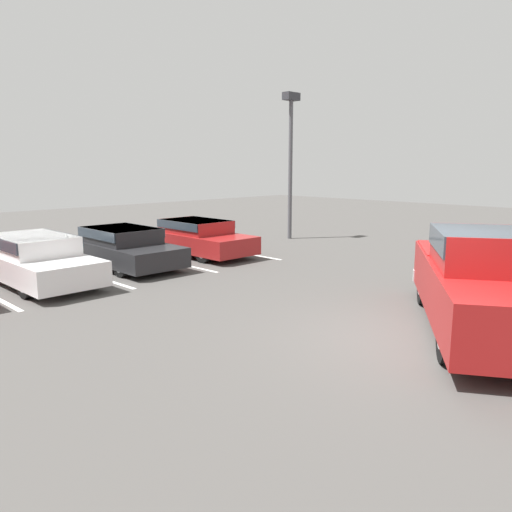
# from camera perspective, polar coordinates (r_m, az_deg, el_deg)

# --- Properties ---
(ground_plane) EXTENTS (60.00, 60.00, 0.00)m
(ground_plane) POSITION_cam_1_polar(r_m,az_deg,el_deg) (9.14, 17.35, -9.18)
(ground_plane) COLOR #4C4947
(stall_stripe_c) EXTENTS (0.12, 5.08, 0.01)m
(stall_stripe_c) POSITION_cam_1_polar(r_m,az_deg,el_deg) (14.73, -18.90, -1.88)
(stall_stripe_c) COLOR white
(stall_stripe_c) RESTS_ON ground_plane
(stall_stripe_d) EXTENTS (0.12, 5.08, 0.01)m
(stall_stripe_d) POSITION_cam_1_polar(r_m,az_deg,el_deg) (16.06, -10.35, -0.50)
(stall_stripe_d) COLOR white
(stall_stripe_d) RESTS_ON ground_plane
(stall_stripe_e) EXTENTS (0.12, 5.08, 0.01)m
(stall_stripe_e) POSITION_cam_1_polar(r_m,az_deg,el_deg) (17.70, -3.24, 0.65)
(stall_stripe_e) COLOR white
(stall_stripe_e) RESTS_ON ground_plane
(pickup_truck) EXTENTS (5.86, 4.75, 1.89)m
(pickup_truck) POSITION_cam_1_polar(r_m,az_deg,el_deg) (9.86, 25.11, -2.62)
(pickup_truck) COLOR #A51919
(pickup_truck) RESTS_ON ground_plane
(parked_sedan_b) EXTENTS (1.75, 4.59, 1.23)m
(parked_sedan_b) POSITION_cam_1_polar(r_m,az_deg,el_deg) (13.88, -23.99, -0.19)
(parked_sedan_b) COLOR silver
(parked_sedan_b) RESTS_ON ground_plane
(parked_sedan_c) EXTENTS (1.84, 4.33, 1.16)m
(parked_sedan_c) POSITION_cam_1_polar(r_m,az_deg,el_deg) (15.31, -15.01, 1.13)
(parked_sedan_c) COLOR #232326
(parked_sedan_c) RESTS_ON ground_plane
(parked_sedan_d) EXTENTS (1.79, 4.36, 1.17)m
(parked_sedan_d) POSITION_cam_1_polar(r_m,az_deg,el_deg) (16.89, -6.77, 2.28)
(parked_sedan_d) COLOR maroon
(parked_sedan_d) RESTS_ON ground_plane
(light_post) EXTENTS (0.70, 0.36, 5.78)m
(light_post) POSITION_cam_1_polar(r_m,az_deg,el_deg) (20.41, 3.98, 12.45)
(light_post) COLOR #515156
(light_post) RESTS_ON ground_plane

